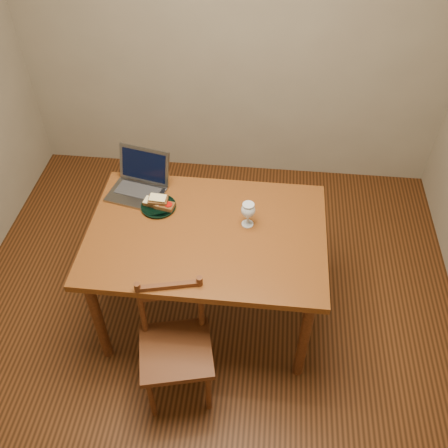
# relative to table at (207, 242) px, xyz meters

# --- Properties ---
(floor) EXTENTS (3.20, 3.20, 0.02)m
(floor) POSITION_rel_table_xyz_m (0.00, -0.09, -0.66)
(floor) COLOR black
(floor) RESTS_ON ground
(back_wall) EXTENTS (3.20, 0.02, 2.60)m
(back_wall) POSITION_rel_table_xyz_m (0.00, 1.52, 0.65)
(back_wall) COLOR gray
(back_wall) RESTS_ON floor
(table) EXTENTS (1.30, 0.90, 0.74)m
(table) POSITION_rel_table_xyz_m (0.00, 0.00, 0.00)
(table) COLOR #52280D
(table) RESTS_ON floor
(chair) EXTENTS (0.45, 0.43, 0.40)m
(chair) POSITION_rel_table_xyz_m (-0.11, -0.52, -0.22)
(chair) COLOR #351B0B
(chair) RESTS_ON floor
(plate) EXTENTS (0.20, 0.20, 0.02)m
(plate) POSITION_rel_table_xyz_m (-0.30, 0.16, 0.09)
(plate) COLOR black
(plate) RESTS_ON table
(sandwich_cheese) EXTENTS (0.11, 0.08, 0.03)m
(sandwich_cheese) POSITION_rel_table_xyz_m (-0.33, 0.17, 0.12)
(sandwich_cheese) COLOR #381E0C
(sandwich_cheese) RESTS_ON plate
(sandwich_tomato) EXTENTS (0.12, 0.08, 0.03)m
(sandwich_tomato) POSITION_rel_table_xyz_m (-0.26, 0.15, 0.12)
(sandwich_tomato) COLOR #381E0C
(sandwich_tomato) RESTS_ON plate
(sandwich_top) EXTENTS (0.11, 0.06, 0.03)m
(sandwich_top) POSITION_rel_table_xyz_m (-0.30, 0.16, 0.14)
(sandwich_top) COLOR #381E0C
(sandwich_top) RESTS_ON plate
(milk_glass) EXTENTS (0.08, 0.08, 0.15)m
(milk_glass) POSITION_rel_table_xyz_m (0.22, 0.08, 0.16)
(milk_glass) COLOR white
(milk_glass) RESTS_ON table
(laptop) EXTENTS (0.37, 0.35, 0.23)m
(laptop) POSITION_rel_table_xyz_m (-0.44, 0.32, 0.15)
(laptop) COLOR slate
(laptop) RESTS_ON table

